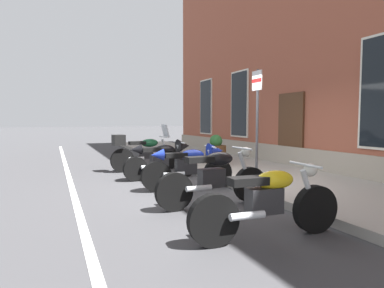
{
  "coord_description": "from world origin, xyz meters",
  "views": [
    {
      "loc": [
        6.56,
        -3.54,
        1.49
      ],
      "look_at": [
        -1.26,
        -0.28,
        0.88
      ],
      "focal_mm": 31.17,
      "sensor_mm": 36.0,
      "label": 1
    }
  ],
  "objects_px": {
    "motorcycle_black_sport": "(164,157)",
    "motorcycle_blue_sport": "(191,164)",
    "parking_sign": "(257,109)",
    "barrel_planter": "(216,151)",
    "motorcycle_yellow_naked": "(269,202)",
    "motorcycle_black_naked": "(215,178)",
    "motorcycle_green_touring": "(143,152)"
  },
  "relations": [
    {
      "from": "motorcycle_black_sport",
      "to": "motorcycle_yellow_naked",
      "type": "distance_m",
      "value": 4.65
    },
    {
      "from": "motorcycle_yellow_naked",
      "to": "barrel_planter",
      "type": "height_order",
      "value": "barrel_planter"
    },
    {
      "from": "barrel_planter",
      "to": "motorcycle_black_sport",
      "type": "bearing_deg",
      "value": -58.9
    },
    {
      "from": "motorcycle_green_touring",
      "to": "motorcycle_yellow_naked",
      "type": "bearing_deg",
      "value": 0.38
    },
    {
      "from": "motorcycle_black_naked",
      "to": "motorcycle_yellow_naked",
      "type": "distance_m",
      "value": 1.7
    },
    {
      "from": "parking_sign",
      "to": "motorcycle_green_touring",
      "type": "bearing_deg",
      "value": -148.96
    },
    {
      "from": "parking_sign",
      "to": "barrel_planter",
      "type": "xyz_separation_m",
      "value": [
        -2.89,
        0.42,
        -1.24
      ]
    },
    {
      "from": "parking_sign",
      "to": "barrel_planter",
      "type": "bearing_deg",
      "value": 171.73
    },
    {
      "from": "motorcycle_blue_sport",
      "to": "motorcycle_yellow_naked",
      "type": "relative_size",
      "value": 0.96
    },
    {
      "from": "motorcycle_black_sport",
      "to": "motorcycle_blue_sport",
      "type": "relative_size",
      "value": 0.97
    },
    {
      "from": "motorcycle_black_sport",
      "to": "parking_sign",
      "type": "bearing_deg",
      "value": 46.57
    },
    {
      "from": "motorcycle_green_touring",
      "to": "motorcycle_yellow_naked",
      "type": "relative_size",
      "value": 1.01
    },
    {
      "from": "motorcycle_yellow_naked",
      "to": "parking_sign",
      "type": "relative_size",
      "value": 0.85
    },
    {
      "from": "motorcycle_black_naked",
      "to": "motorcycle_yellow_naked",
      "type": "xyz_separation_m",
      "value": [
        1.7,
        -0.1,
        -0.02
      ]
    },
    {
      "from": "parking_sign",
      "to": "barrel_planter",
      "type": "height_order",
      "value": "parking_sign"
    },
    {
      "from": "motorcycle_green_touring",
      "to": "motorcycle_blue_sport",
      "type": "relative_size",
      "value": 1.05
    },
    {
      "from": "motorcycle_green_touring",
      "to": "parking_sign",
      "type": "relative_size",
      "value": 0.86
    },
    {
      "from": "motorcycle_black_sport",
      "to": "parking_sign",
      "type": "relative_size",
      "value": 0.79
    },
    {
      "from": "motorcycle_black_sport",
      "to": "motorcycle_blue_sport",
      "type": "xyz_separation_m",
      "value": [
        1.49,
        0.13,
        -0.0
      ]
    },
    {
      "from": "motorcycle_yellow_naked",
      "to": "barrel_planter",
      "type": "relative_size",
      "value": 2.36
    },
    {
      "from": "motorcycle_green_touring",
      "to": "motorcycle_black_sport",
      "type": "relative_size",
      "value": 1.08
    },
    {
      "from": "motorcycle_yellow_naked",
      "to": "barrel_planter",
      "type": "bearing_deg",
      "value": 159.23
    },
    {
      "from": "motorcycle_green_touring",
      "to": "parking_sign",
      "type": "distance_m",
      "value": 3.81
    },
    {
      "from": "motorcycle_black_sport",
      "to": "barrel_planter",
      "type": "xyz_separation_m",
      "value": [
        -1.28,
        2.12,
        -0.04
      ]
    },
    {
      "from": "motorcycle_blue_sport",
      "to": "motorcycle_yellow_naked",
      "type": "height_order",
      "value": "motorcycle_blue_sport"
    },
    {
      "from": "motorcycle_blue_sport",
      "to": "motorcycle_black_sport",
      "type": "bearing_deg",
      "value": -174.84
    },
    {
      "from": "barrel_planter",
      "to": "motorcycle_black_naked",
      "type": "bearing_deg",
      "value": -26.9
    },
    {
      "from": "barrel_planter",
      "to": "parking_sign",
      "type": "bearing_deg",
      "value": -8.27
    },
    {
      "from": "motorcycle_blue_sport",
      "to": "parking_sign",
      "type": "relative_size",
      "value": 0.82
    },
    {
      "from": "parking_sign",
      "to": "motorcycle_black_naked",
      "type": "bearing_deg",
      "value": -52.18
    },
    {
      "from": "motorcycle_yellow_naked",
      "to": "parking_sign",
      "type": "xyz_separation_m",
      "value": [
        -3.04,
        1.83,
        1.28
      ]
    },
    {
      "from": "motorcycle_black_sport",
      "to": "parking_sign",
      "type": "xyz_separation_m",
      "value": [
        1.61,
        1.7,
        1.2
      ]
    }
  ]
}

